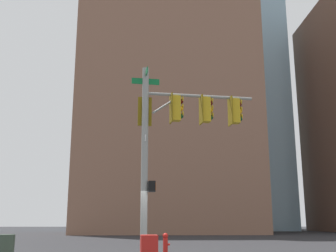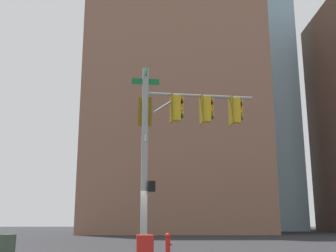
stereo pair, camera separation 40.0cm
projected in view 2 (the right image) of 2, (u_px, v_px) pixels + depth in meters
signal_pole_assembly at (173, 129)px, 16.14m from camera, size 4.89×1.30×7.34m
fire_hydrant at (168, 242)px, 19.21m from camera, size 0.34×0.26×0.87m
litter_bin at (7, 248)px, 14.67m from camera, size 0.56×0.56×0.95m
building_brick_nearside at (157, 60)px, 65.20m from camera, size 18.01×16.10×52.51m
building_brick_midblock at (174, 115)px, 55.52m from camera, size 21.39×19.66×30.68m
building_glass_tower at (187, 23)px, 81.17m from camera, size 32.21×29.11×78.56m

